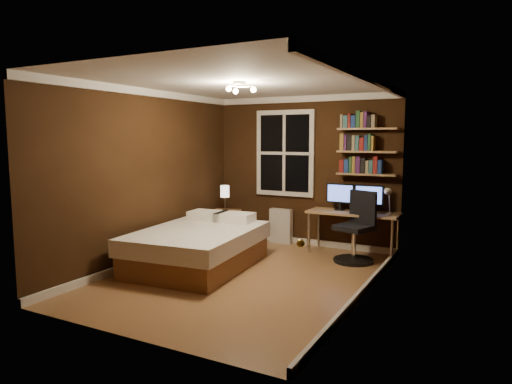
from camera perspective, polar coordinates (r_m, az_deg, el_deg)
The scene contains 24 objects.
floor at distance 6.09m, azimuth -1.53°, elevation -10.51°, with size 4.20×4.20×0.00m, color brown.
wall_back at distance 7.74m, azimuth 6.10°, elevation 2.58°, with size 3.20×0.04×2.50m, color black.
wall_left at distance 6.77m, azimuth -13.45°, elevation 1.84°, with size 0.04×4.20×2.50m, color black.
wall_right at distance 5.25m, azimuth 13.82°, elevation 0.45°, with size 0.04×4.20×2.50m, color black.
ceiling at distance 5.86m, azimuth -1.61°, elevation 13.53°, with size 3.20×4.20×0.02m, color white.
window at distance 7.83m, azimuth 3.64°, elevation 4.85°, with size 1.06×0.06×1.46m, color silver.
door at distance 3.82m, azimuth 7.88°, elevation -5.16°, with size 0.03×0.82×2.05m, color black, non-canonical shape.
door_knob at distance 3.57m, azimuth 5.60°, elevation -6.40°, with size 0.06×0.06×0.06m, color gold.
ceiling_fixture at distance 5.76m, azimuth -2.10°, elevation 12.64°, with size 0.44×0.44×0.18m, color beige, non-canonical shape.
bookshelf_lower at distance 7.29m, azimuth 13.66°, elevation 2.17°, with size 0.92×0.22×0.03m, color #98724A.
books_row_lower at distance 7.28m, azimuth 13.68°, elevation 3.19°, with size 0.60×0.16×0.23m, color maroon, non-canonical shape.
bookshelf_middle at distance 7.27m, azimuth 13.73°, elevation 4.92°, with size 0.92×0.22×0.03m, color #98724A.
books_row_middle at distance 7.27m, azimuth 13.76°, elevation 5.95°, with size 0.54×0.16×0.23m, color navy, non-canonical shape.
bookshelf_upper at distance 7.27m, azimuth 13.81°, elevation 7.68°, with size 0.92×0.22×0.03m, color #98724A.
books_row_upper at distance 7.27m, azimuth 13.84°, elevation 8.70°, with size 0.54×0.16×0.23m, color #224F2D, non-canonical shape.
bed at distance 6.51m, azimuth -7.20°, elevation -6.80°, with size 1.62×2.11×0.67m.
nightstand at distance 7.90m, azimuth -3.88°, elevation -4.38°, with size 0.45×0.45×0.57m, color brown.
bedside_lamp at distance 7.82m, azimuth -3.91°, elevation -0.77°, with size 0.15×0.15×0.43m, color beige, non-canonical shape.
radiator at distance 7.91m, azimuth 3.15°, elevation -4.26°, with size 0.40×0.14×0.59m, color beige.
desk at distance 7.25m, azimuth 12.05°, elevation -2.94°, with size 1.41×0.53×0.67m.
monitor_left at distance 7.34m, azimuth 10.48°, elevation -0.61°, with size 0.45×0.12×0.43m, color black, non-canonical shape.
monitor_right at distance 7.22m, azimuth 13.92°, elevation -0.81°, with size 0.45×0.12×0.43m, color black, non-canonical shape.
desk_lamp at distance 6.98m, azimuth 16.22°, elevation -1.08°, with size 0.14×0.32×0.44m, color silver, non-canonical shape.
office_chair at distance 6.87m, azimuth 12.40°, elevation -5.24°, with size 0.60×0.60×1.04m.
Camera 1 is at (2.86, -5.07, 1.81)m, focal length 32.00 mm.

